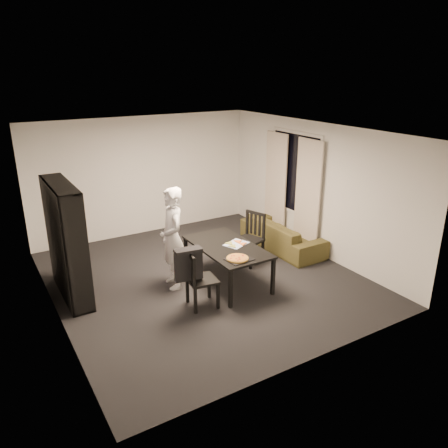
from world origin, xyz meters
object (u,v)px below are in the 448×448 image
dining_table (227,249)px  sofa (282,234)px  chair_right (252,234)px  baking_tray (239,259)px  bookshelf (66,241)px  person (172,238)px  pepperoni_pizza (237,258)px  chair_left (197,276)px

dining_table → sofa: 1.97m
chair_right → baking_tray: size_ratio=2.46×
baking_tray → bookshelf: bearing=146.6°
bookshelf → sofa: size_ratio=0.95×
baking_tray → sofa: 2.37m
bookshelf → baking_tray: bookshelf is taller
person → pepperoni_pizza: (0.69, -0.93, -0.16)m
chair_left → person: 0.90m
bookshelf → chair_right: bearing=-7.6°
bookshelf → chair_left: size_ratio=2.03×
dining_table → pepperoni_pizza: (-0.16, -0.57, 0.09)m
bookshelf → dining_table: size_ratio=1.16×
dining_table → chair_right: (0.85, 0.49, -0.06)m
baking_tray → pepperoni_pizza: pepperoni_pizza is taller
chair_left → baking_tray: chair_left is taller
dining_table → pepperoni_pizza: pepperoni_pizza is taller
chair_right → pepperoni_pizza: chair_right is taller
pepperoni_pizza → sofa: pepperoni_pizza is taller
chair_left → person: (-0.01, 0.83, 0.34)m
chair_left → chair_right: 1.95m
chair_right → pepperoni_pizza: size_ratio=2.82×
pepperoni_pizza → person: bearing=126.6°
chair_right → person: person is taller
person → bookshelf: bearing=-101.3°
person → sofa: 2.73m
bookshelf → dining_table: 2.62m
bookshelf → sofa: 4.28m
bookshelf → chair_left: bearing=-41.4°
bookshelf → pepperoni_pizza: (2.27, -1.50, -0.24)m
dining_table → chair_right: bearing=30.0°
chair_right → pepperoni_pizza: (-1.01, -1.07, 0.15)m
bookshelf → person: bearing=-19.9°
chair_right → chair_left: bearing=-79.5°
pepperoni_pizza → sofa: 2.38m
baking_tray → chair_right: bearing=47.6°
baking_tray → pepperoni_pizza: (-0.03, 0.01, 0.02)m
dining_table → pepperoni_pizza: size_ratio=4.70×
person → dining_table: bearing=75.8°
chair_right → person: 1.74m
bookshelf → dining_table: bookshelf is taller
sofa → baking_tray: bearing=124.4°
baking_tray → dining_table: bearing=77.4°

